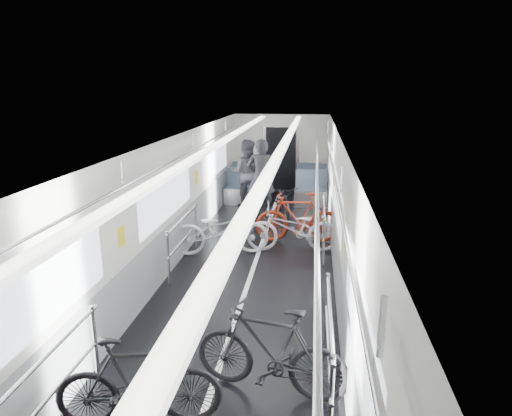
% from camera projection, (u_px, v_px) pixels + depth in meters
% --- Properties ---
extents(car_shell, '(3.02, 14.01, 2.41)m').
position_uv_depth(car_shell, '(262.00, 192.00, 9.58)').
color(car_shell, black).
rests_on(car_shell, ground).
extents(bike_left_mid, '(1.70, 0.77, 0.98)m').
position_uv_depth(bike_left_mid, '(139.00, 382.00, 4.46)').
color(bike_left_mid, black).
rests_on(bike_left_mid, floor).
extents(bike_left_far, '(2.02, 1.11, 1.01)m').
position_uv_depth(bike_left_far, '(221.00, 230.00, 9.08)').
color(bike_left_far, silver).
rests_on(bike_left_far, floor).
extents(bike_right_near, '(1.81, 0.83, 1.05)m').
position_uv_depth(bike_right_near, '(270.00, 350.00, 4.94)').
color(bike_right_near, black).
rests_on(bike_right_near, floor).
extents(bike_right_mid, '(1.92, 0.83, 0.98)m').
position_uv_depth(bike_right_mid, '(293.00, 228.00, 9.22)').
color(bike_right_mid, '#B7B8BC').
rests_on(bike_right_mid, floor).
extents(bike_right_far, '(1.87, 0.70, 1.10)m').
position_uv_depth(bike_right_far, '(298.00, 217.00, 9.77)').
color(bike_right_far, maroon).
rests_on(bike_right_far, floor).
extents(bike_aisle, '(0.96, 1.72, 0.85)m').
position_uv_depth(bike_aisle, '(283.00, 201.00, 11.64)').
color(bike_aisle, black).
rests_on(bike_aisle, floor).
extents(person_standing, '(0.74, 0.50, 2.00)m').
position_uv_depth(person_standing, '(261.00, 178.00, 11.66)').
color(person_standing, black).
rests_on(person_standing, floor).
extents(person_seated, '(0.92, 0.73, 1.86)m').
position_uv_depth(person_seated, '(246.00, 173.00, 12.57)').
color(person_seated, '#2E2B33').
rests_on(person_seated, floor).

